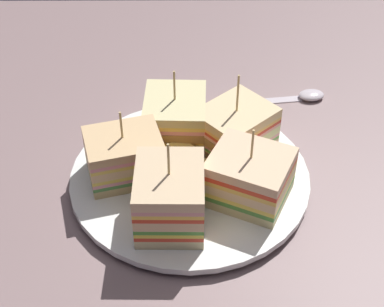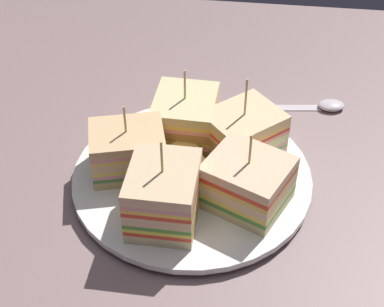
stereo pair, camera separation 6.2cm
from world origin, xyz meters
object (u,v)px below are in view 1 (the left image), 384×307
Objects in this scene: sandwich_wedge_2 at (172,197)px; sandwich_wedge_3 at (251,177)px; chip_pile at (194,165)px; plate at (192,177)px; sandwich_wedge_1 at (127,156)px; spoon at (297,97)px; sandwich_wedge_0 at (177,118)px; sandwich_wedge_4 at (237,129)px.

sandwich_wedge_2 is 0.99× the size of sandwich_wedge_3.
plate is at bearing 52.77° from chip_pile.
sandwich_wedge_1 is at bearing 3.00° from chip_pile.
sandwich_wedge_3 is 21.13cm from spoon.
chip_pile is (-1.94, 6.46, -1.51)cm from sandwich_wedge_0.
plate is at bearing -15.03° from sandwich_wedge_1.
chip_pile is (-7.25, -0.38, -1.56)cm from sandwich_wedge_1.
chip_pile is at bearing -12.45° from sandwich_wedge_1.
sandwich_wedge_1 reaches higher than plate.
spoon is (-15.73, -9.03, -3.58)cm from sandwich_wedge_0.
sandwich_wedge_0 is at bearing -76.00° from plate.
chip_pile reaches higher than spoon.
sandwich_wedge_2 reaches higher than spoon.
plate is 7.69cm from sandwich_wedge_1.
plate is at bearing -4.20° from sandwich_wedge_3.
sandwich_wedge_4 reaches higher than plate.
spoon is (-8.84, -11.14, -3.58)cm from sandwich_wedge_4.
sandwich_wedge_0 is at bearing -157.24° from spoon.
sandwich_wedge_4 is 14.66cm from spoon.
plate is 7.72cm from sandwich_wedge_3.
sandwich_wedge_0 reaches higher than sandwich_wedge_1.
sandwich_wedge_3 reaches higher than sandwich_wedge_1.
sandwich_wedge_4 is (-7.17, -11.41, -0.59)cm from sandwich_wedge_2.
sandwich_wedge_2 is 27.96cm from spoon.
sandwich_wedge_4 is (-6.88, 2.10, -0.00)cm from sandwich_wedge_0.
spoon is (-16.01, -22.55, -4.17)cm from sandwich_wedge_2.
chip_pile is 0.47× the size of spoon.
plate is at bearing 0.01° from sandwich_wedge_4.
sandwich_wedge_3 is 0.68× the size of spoon.
sandwich_wedge_2 is at bearing 72.47° from chip_pile.
spoon is (-7.92, -19.24, -3.70)cm from sandwich_wedge_3.
spoon is at bearing 21.59° from sandwich_wedge_1.
sandwich_wedge_4 reaches higher than spoon.
sandwich_wedge_1 is 0.90× the size of sandwich_wedge_4.
sandwich_wedge_3 is at bearing 147.46° from chip_pile.
sandwich_wedge_1 reaches higher than chip_pile.
sandwich_wedge_4 is (-5.19, -4.69, 3.14)cm from plate.
sandwich_wedge_2 is at bearing 15.77° from sandwich_wedge_4.
chip_pile is (-2.23, -7.05, -2.10)cm from sandwich_wedge_2.
plate is at bearing -138.68° from spoon.
chip_pile is at bearing -7.56° from sandwich_wedge_3.
plate is 1.68cm from chip_pile.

